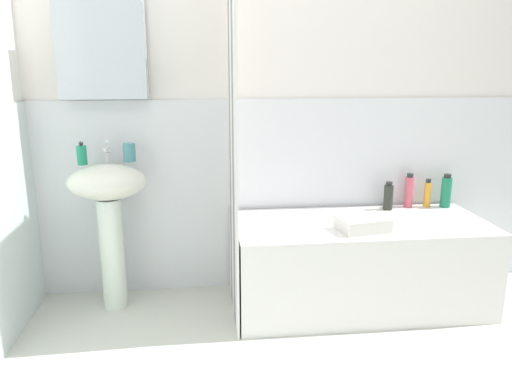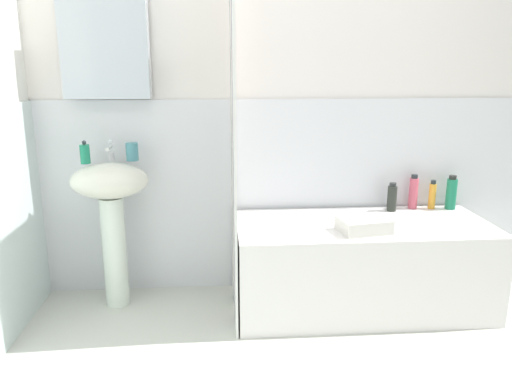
{
  "view_description": "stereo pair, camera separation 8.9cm",
  "coord_description": "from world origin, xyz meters",
  "px_view_note": "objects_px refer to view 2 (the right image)",
  "views": [
    {
      "loc": [
        -0.54,
        -1.77,
        1.4
      ],
      "look_at": [
        -0.26,
        0.77,
        0.75
      ],
      "focal_mm": 34.94,
      "sensor_mm": 36.0,
      "label": 1
    },
    {
      "loc": [
        -0.46,
        -1.77,
        1.4
      ],
      "look_at": [
        -0.26,
        0.77,
        0.75
      ],
      "focal_mm": 34.94,
      "sensor_mm": 36.0,
      "label": 2
    }
  ],
  "objects_px": {
    "sink": "(111,203)",
    "shampoo_bottle": "(413,192)",
    "body_wash_bottle": "(451,193)",
    "towel_folded": "(364,225)",
    "soap_dispenser": "(85,154)",
    "bathtub": "(361,265)",
    "toothbrush_cup": "(132,152)",
    "conditioner_bottle": "(432,195)",
    "lotion_bottle": "(392,198)"
  },
  "relations": [
    {
      "from": "toothbrush_cup",
      "to": "lotion_bottle",
      "type": "relative_size",
      "value": 0.58
    },
    {
      "from": "sink",
      "to": "toothbrush_cup",
      "type": "xyz_separation_m",
      "value": [
        0.12,
        0.08,
        0.28
      ]
    },
    {
      "from": "toothbrush_cup",
      "to": "shampoo_bottle",
      "type": "distance_m",
      "value": 1.74
    },
    {
      "from": "soap_dispenser",
      "to": "toothbrush_cup",
      "type": "bearing_deg",
      "value": 16.47
    },
    {
      "from": "sink",
      "to": "towel_folded",
      "type": "bearing_deg",
      "value": -11.52
    },
    {
      "from": "bathtub",
      "to": "shampoo_bottle",
      "type": "distance_m",
      "value": 0.6
    },
    {
      "from": "bathtub",
      "to": "sink",
      "type": "bearing_deg",
      "value": 174.66
    },
    {
      "from": "bathtub",
      "to": "towel_folded",
      "type": "distance_m",
      "value": 0.34
    },
    {
      "from": "sink",
      "to": "bathtub",
      "type": "height_order",
      "value": "sink"
    },
    {
      "from": "towel_folded",
      "to": "bathtub",
      "type": "bearing_deg",
      "value": 73.66
    },
    {
      "from": "lotion_bottle",
      "to": "towel_folded",
      "type": "height_order",
      "value": "lotion_bottle"
    },
    {
      "from": "soap_dispenser",
      "to": "towel_folded",
      "type": "bearing_deg",
      "value": -10.82
    },
    {
      "from": "sink",
      "to": "shampoo_bottle",
      "type": "relative_size",
      "value": 3.96
    },
    {
      "from": "body_wash_bottle",
      "to": "towel_folded",
      "type": "distance_m",
      "value": 0.78
    },
    {
      "from": "body_wash_bottle",
      "to": "towel_folded",
      "type": "relative_size",
      "value": 0.82
    },
    {
      "from": "conditioner_bottle",
      "to": "body_wash_bottle",
      "type": "bearing_deg",
      "value": -7.35
    },
    {
      "from": "soap_dispenser",
      "to": "toothbrush_cup",
      "type": "distance_m",
      "value": 0.26
    },
    {
      "from": "soap_dispenser",
      "to": "lotion_bottle",
      "type": "xyz_separation_m",
      "value": [
        1.81,
        0.09,
        -0.32
      ]
    },
    {
      "from": "lotion_bottle",
      "to": "body_wash_bottle",
      "type": "bearing_deg",
      "value": 2.42
    },
    {
      "from": "bathtub",
      "to": "shampoo_bottle",
      "type": "xyz_separation_m",
      "value": [
        0.39,
        0.27,
        0.36
      ]
    },
    {
      "from": "sink",
      "to": "conditioner_bottle",
      "type": "relative_size",
      "value": 4.72
    },
    {
      "from": "toothbrush_cup",
      "to": "bathtub",
      "type": "distance_m",
      "value": 1.49
    },
    {
      "from": "toothbrush_cup",
      "to": "bathtub",
      "type": "xyz_separation_m",
      "value": [
        1.32,
        -0.21,
        -0.65
      ]
    },
    {
      "from": "toothbrush_cup",
      "to": "bathtub",
      "type": "relative_size",
      "value": 0.07
    },
    {
      "from": "body_wash_bottle",
      "to": "conditioner_bottle",
      "type": "bearing_deg",
      "value": 172.65
    },
    {
      "from": "lotion_bottle",
      "to": "towel_folded",
      "type": "distance_m",
      "value": 0.48
    },
    {
      "from": "body_wash_bottle",
      "to": "lotion_bottle",
      "type": "distance_m",
      "value": 0.39
    },
    {
      "from": "conditioner_bottle",
      "to": "towel_folded",
      "type": "distance_m",
      "value": 0.69
    },
    {
      "from": "toothbrush_cup",
      "to": "shampoo_bottle",
      "type": "height_order",
      "value": "toothbrush_cup"
    },
    {
      "from": "toothbrush_cup",
      "to": "towel_folded",
      "type": "height_order",
      "value": "toothbrush_cup"
    },
    {
      "from": "sink",
      "to": "bathtub",
      "type": "distance_m",
      "value": 1.5
    },
    {
      "from": "body_wash_bottle",
      "to": "lotion_bottle",
      "type": "bearing_deg",
      "value": -177.58
    },
    {
      "from": "bathtub",
      "to": "conditioner_bottle",
      "type": "bearing_deg",
      "value": 26.96
    },
    {
      "from": "toothbrush_cup",
      "to": "body_wash_bottle",
      "type": "height_order",
      "value": "toothbrush_cup"
    },
    {
      "from": "towel_folded",
      "to": "soap_dispenser",
      "type": "bearing_deg",
      "value": 169.18
    },
    {
      "from": "body_wash_bottle",
      "to": "conditioner_bottle",
      "type": "distance_m",
      "value": 0.12
    },
    {
      "from": "conditioner_bottle",
      "to": "towel_folded",
      "type": "xyz_separation_m",
      "value": [
        -0.56,
        -0.41,
        -0.05
      ]
    },
    {
      "from": "sink",
      "to": "bathtub",
      "type": "xyz_separation_m",
      "value": [
        1.44,
        -0.13,
        -0.37
      ]
    },
    {
      "from": "soap_dispenser",
      "to": "shampoo_bottle",
      "type": "height_order",
      "value": "soap_dispenser"
    },
    {
      "from": "sink",
      "to": "conditioner_bottle",
      "type": "xyz_separation_m",
      "value": [
        1.95,
        0.13,
        -0.03
      ]
    },
    {
      "from": "toothbrush_cup",
      "to": "towel_folded",
      "type": "xyz_separation_m",
      "value": [
        1.28,
        -0.36,
        -0.36
      ]
    },
    {
      "from": "lotion_bottle",
      "to": "bathtub",
      "type": "bearing_deg",
      "value": -136.58
    },
    {
      "from": "body_wash_bottle",
      "to": "towel_folded",
      "type": "bearing_deg",
      "value": -149.47
    },
    {
      "from": "body_wash_bottle",
      "to": "conditioner_bottle",
      "type": "relative_size",
      "value": 1.17
    },
    {
      "from": "bathtub",
      "to": "conditioner_bottle",
      "type": "distance_m",
      "value": 0.67
    },
    {
      "from": "soap_dispenser",
      "to": "body_wash_bottle",
      "type": "relative_size",
      "value": 0.61
    },
    {
      "from": "bathtub",
      "to": "lotion_bottle",
      "type": "distance_m",
      "value": 0.48
    },
    {
      "from": "bathtub",
      "to": "conditioner_bottle",
      "type": "height_order",
      "value": "conditioner_bottle"
    },
    {
      "from": "soap_dispenser",
      "to": "towel_folded",
      "type": "xyz_separation_m",
      "value": [
        1.52,
        -0.29,
        -0.36
      ]
    },
    {
      "from": "toothbrush_cup",
      "to": "bathtub",
      "type": "bearing_deg",
      "value": -9.21
    }
  ]
}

